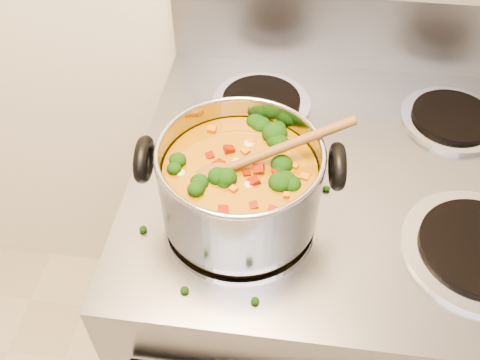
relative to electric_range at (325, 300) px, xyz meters
name	(u,v)px	position (x,y,z in m)	size (l,w,h in m)	color
electric_range	(325,300)	(0.00, 0.00, 0.00)	(0.77, 0.70, 1.08)	gray
stockpot	(240,184)	(-0.19, -0.14, 0.53)	(0.30, 0.24, 0.15)	#A1A2A9
wooden_spoon	(247,161)	(-0.18, -0.13, 0.58)	(0.24, 0.12, 0.08)	brown
cooktop_crumbs	(267,182)	(-0.15, -0.06, 0.46)	(0.31, 0.29, 0.01)	black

